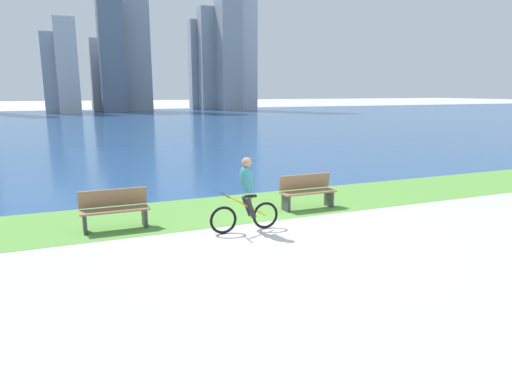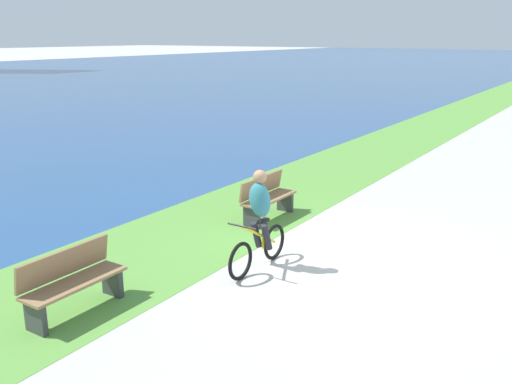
{
  "view_description": "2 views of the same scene",
  "coord_description": "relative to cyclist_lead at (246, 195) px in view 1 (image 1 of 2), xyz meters",
  "views": [
    {
      "loc": [
        -4.64,
        -8.09,
        3.06
      ],
      "look_at": [
        -0.78,
        0.96,
        0.9
      ],
      "focal_mm": 32.45,
      "sensor_mm": 36.0,
      "label": 1
    },
    {
      "loc": [
        -8.11,
        -3.53,
        3.7
      ],
      "look_at": [
        -0.9,
        1.21,
        1.27
      ],
      "focal_mm": 39.24,
      "sensor_mm": 36.0,
      "label": 2
    }
  ],
  "objects": [
    {
      "name": "cyclist_lead",
      "position": [
        0.0,
        0.0,
        0.0
      ],
      "size": [
        1.62,
        0.52,
        1.66
      ],
      "color": "black",
      "rests_on": "ground"
    },
    {
      "name": "bench_far_along_path",
      "position": [
        -2.67,
        1.31,
        -0.38
      ],
      "size": [
        1.5,
        0.47,
        0.9
      ],
      "color": "olive",
      "rests_on": "ground"
    },
    {
      "name": "bay_water_surface",
      "position": [
        0.96,
        37.82,
        -0.83
      ],
      "size": [
        300.0,
        68.65,
        0.0
      ],
      "primitive_type": "cube",
      "color": "navy",
      "rests_on": "ground"
    },
    {
      "name": "grass_strip_bayside",
      "position": [
        0.96,
        2.0,
        -0.83
      ],
      "size": [
        120.0,
        3.0,
        0.01
      ],
      "primitive_type": "cube",
      "color": "#59933D",
      "rests_on": "ground"
    },
    {
      "name": "city_skyline_far_shore",
      "position": [
        8.88,
        63.94,
        9.57
      ],
      "size": [
        41.17,
        10.96,
        27.17
      ],
      "color": "#8C939E",
      "rests_on": "ground"
    },
    {
      "name": "ground_plane",
      "position": [
        0.96,
        -1.11,
        -0.83
      ],
      "size": [
        300.0,
        300.0,
        0.0
      ],
      "primitive_type": "plane",
      "color": "#B2AFA8"
    },
    {
      "name": "bench_near_path",
      "position": [
        2.25,
        1.27,
        -0.38
      ],
      "size": [
        1.5,
        0.47,
        0.9
      ],
      "color": "olive",
      "rests_on": "ground"
    }
  ]
}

